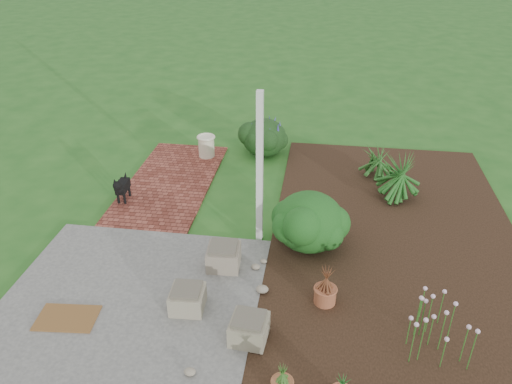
# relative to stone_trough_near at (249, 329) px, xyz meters

# --- Properties ---
(ground) EXTENTS (80.00, 80.00, 0.00)m
(ground) POSITION_rel_stone_trough_near_xyz_m (-0.48, 2.12, -0.19)
(ground) COLOR #20581C
(ground) RESTS_ON ground
(concrete_patio) EXTENTS (3.50, 3.50, 0.04)m
(concrete_patio) POSITION_rel_stone_trough_near_xyz_m (-1.73, 0.37, -0.17)
(concrete_patio) COLOR #5A5A57
(concrete_patio) RESTS_ON ground
(brick_path) EXTENTS (1.60, 3.50, 0.04)m
(brick_path) POSITION_rel_stone_trough_near_xyz_m (-2.18, 3.87, -0.17)
(brick_path) COLOR maroon
(brick_path) RESTS_ON ground
(garden_bed) EXTENTS (4.00, 7.00, 0.03)m
(garden_bed) POSITION_rel_stone_trough_near_xyz_m (2.02, 2.62, -0.17)
(garden_bed) COLOR black
(garden_bed) RESTS_ON ground
(veranda_post) EXTENTS (0.10, 0.10, 2.50)m
(veranda_post) POSITION_rel_stone_trough_near_xyz_m (-0.18, 2.22, 1.06)
(veranda_post) COLOR white
(veranda_post) RESTS_ON ground
(stone_trough_near) EXTENTS (0.48, 0.48, 0.30)m
(stone_trough_near) POSITION_rel_stone_trough_near_xyz_m (0.00, 0.00, 0.00)
(stone_trough_near) COLOR gray
(stone_trough_near) RESTS_ON concrete_patio
(stone_trough_mid) EXTENTS (0.46, 0.46, 0.29)m
(stone_trough_mid) POSITION_rel_stone_trough_near_xyz_m (-0.89, 0.42, -0.00)
(stone_trough_mid) COLOR gray
(stone_trough_mid) RESTS_ON concrete_patio
(stone_trough_far) EXTENTS (0.50, 0.50, 0.32)m
(stone_trough_far) POSITION_rel_stone_trough_near_xyz_m (-0.60, 1.39, 0.01)
(stone_trough_far) COLOR #756E57
(stone_trough_far) RESTS_ON concrete_patio
(coir_doormat) EXTENTS (0.81, 0.56, 0.02)m
(coir_doormat) POSITION_rel_stone_trough_near_xyz_m (-2.40, -0.00, -0.14)
(coir_doormat) COLOR brown
(coir_doormat) RESTS_ON concrete_patio
(black_dog) EXTENTS (0.19, 0.58, 0.50)m
(black_dog) POSITION_rel_stone_trough_near_xyz_m (-2.81, 3.01, 0.15)
(black_dog) COLOR black
(black_dog) RESTS_ON brick_path
(cream_ceramic_urn) EXTENTS (0.41, 0.41, 0.45)m
(cream_ceramic_urn) POSITION_rel_stone_trough_near_xyz_m (-1.73, 5.10, 0.08)
(cream_ceramic_urn) COLOR #ECE5C2
(cream_ceramic_urn) RESTS_ON brick_path
(evergreen_shrub) EXTENTS (1.17, 1.17, 0.93)m
(evergreen_shrub) POSITION_rel_stone_trough_near_xyz_m (0.61, 2.11, 0.31)
(evergreen_shrub) COLOR #113C14
(evergreen_shrub) RESTS_ON garden_bed
(agapanthus_clump_back) EXTENTS (1.43, 1.43, 1.00)m
(agapanthus_clump_back) POSITION_rel_stone_trough_near_xyz_m (2.12, 3.89, 0.34)
(agapanthus_clump_back) COLOR #143811
(agapanthus_clump_back) RESTS_ON garden_bed
(agapanthus_clump_front) EXTENTS (1.00, 1.00, 0.78)m
(agapanthus_clump_front) POSITION_rel_stone_trough_near_xyz_m (1.79, 4.67, 0.23)
(agapanthus_clump_front) COLOR #103B17
(agapanthus_clump_front) RESTS_ON garden_bed
(pink_flower_patch) EXTENTS (1.11, 1.11, 0.64)m
(pink_flower_patch) POSITION_rel_stone_trough_near_xyz_m (2.20, 0.27, 0.16)
(pink_flower_patch) COLOR #113D0F
(pink_flower_patch) RESTS_ON garden_bed
(terracotta_pot_bronze) EXTENTS (0.34, 0.34, 0.24)m
(terracotta_pot_bronze) POSITION_rel_stone_trough_near_xyz_m (0.91, 0.81, -0.04)
(terracotta_pot_bronze) COLOR #985233
(terracotta_pot_bronze) RESTS_ON garden_bed
(purple_flowering_bush) EXTENTS (1.17, 1.17, 0.82)m
(purple_flowering_bush) POSITION_rel_stone_trough_near_xyz_m (-0.53, 5.49, 0.22)
(purple_flowering_bush) COLOR black
(purple_flowering_bush) RESTS_ON ground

